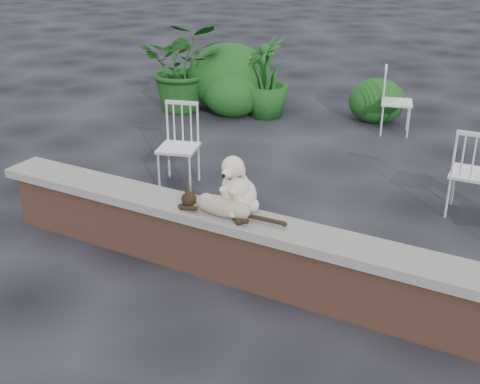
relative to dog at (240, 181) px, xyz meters
The scene contains 11 objects.
ground 1.08m from the dog, ahead, with size 60.00×60.00×0.00m, color black.
brick_wall 0.90m from the dog, ahead, with size 6.00×0.30×0.50m, color brown.
capstone 0.74m from the dog, ahead, with size 6.20×0.40×0.08m, color slate.
dog is the anchor object (origin of this frame).
cat 0.24m from the dog, 118.07° to the right, with size 1.11×0.27×0.19m, color tan, non-canonical shape.
chair_c 2.62m from the dog, 54.18° to the left, with size 0.56×0.56×0.94m, color white, non-canonical shape.
chair_a 2.02m from the dog, 139.17° to the left, with size 0.56×0.56×0.94m, color white, non-canonical shape.
chair_e 4.35m from the dog, 88.34° to the left, with size 0.56×0.56×0.94m, color white, non-canonical shape.
potted_plant_a 4.99m from the dog, 129.05° to the left, with size 1.26×1.09×1.40m, color #184614.
potted_plant_b 4.56m from the dog, 113.73° to the left, with size 0.68×0.68×1.21m, color #184614.
shrubbery 4.88m from the dog, 116.66° to the left, with size 3.40×1.57×1.08m.
Camera 1 is at (1.51, -3.85, 2.77)m, focal length 45.33 mm.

